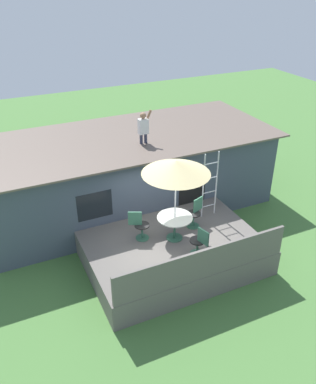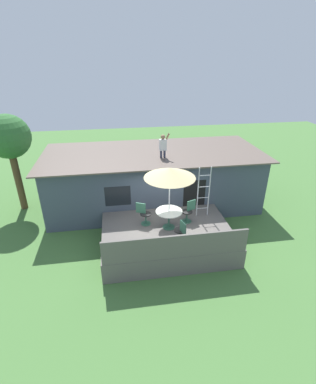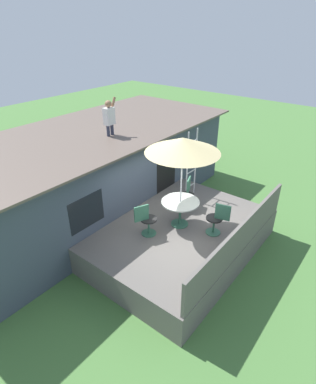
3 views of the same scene
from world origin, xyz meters
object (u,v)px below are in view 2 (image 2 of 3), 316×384
Objects in this scene: patio_umbrella at (170,173)px; backyard_tree at (8,138)px; patio_chair_right at (188,211)px; person_figure at (163,144)px; patio_chair_near at (181,231)px; patio_table at (169,215)px; step_ladder at (204,192)px; patio_chair_left at (144,214)px.

backyard_tree reaches higher than patio_umbrella.
patio_umbrella reaches higher than patio_chair_right.
patio_umbrella is at bearing -94.89° from person_figure.
backyard_tree is (-6.61, 4.06, 0.43)m from patio_umbrella.
patio_chair_near is (0.25, -1.00, -1.89)m from patio_umbrella.
person_figure is at bearing 85.11° from patio_table.
patio_chair_right is 8.67m from backyard_tree.
backyard_tree is at bearing 148.42° from patio_table.
step_ladder is 2.39× the size of patio_chair_near.
step_ladder reaches higher than patio_table.
step_ladder reaches higher than patio_chair_near.
patio_umbrella is at bearing 0.00° from patio_chair_left.
patio_chair_near is at bearing -36.43° from backyard_tree.
patio_chair_left is (-2.50, -0.25, -0.64)m from step_ladder.
patio_umbrella is at bearing -0.00° from patio_chair_right.
patio_table is 1.04m from patio_chair_near.
step_ladder is 0.47× the size of backyard_tree.
patio_chair_right is (-0.69, -0.34, -0.64)m from step_ladder.
patio_table is 1.13× the size of patio_chair_left.
patio_table is 0.22× the size of backyard_tree.
person_figure is (0.24, 2.79, 1.97)m from patio_table.
patio_chair_right is 0.20× the size of backyard_tree.
patio_table is 0.41× the size of patio_umbrella.
step_ladder is 2.23m from patio_chair_near.
patio_table is at bearing -156.48° from step_ladder.
patio_table is at bearing -33.69° from patio_umbrella.
patio_table is at bearing -31.58° from backyard_tree.
patio_chair_left is 1.00× the size of patio_chair_near.
person_figure is at bearing -10.54° from backyard_tree.
patio_chair_near is at bearing -75.78° from patio_table.
patio_umbrella reaches higher than patio_chair_near.
step_ladder reaches higher than patio_chair_right.
patio_chair_right is (1.81, -0.09, 0.00)m from patio_chair_left.
patio_chair_right is 1.48m from patio_chair_near.
patio_chair_left is at bearing -174.27° from step_ladder.
patio_chair_near is (-0.62, -1.35, 0.00)m from patio_chair_right.
patio_chair_right is (0.88, 0.34, -1.89)m from patio_umbrella.
patio_chair_near is (0.02, -3.79, -2.10)m from person_figure.
patio_chair_left is 0.20× the size of backyard_tree.
patio_table is 0.47× the size of step_ladder.
patio_chair_near is at bearing -75.78° from patio_umbrella.
patio_table is at bearing -0.00° from patio_chair_right.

